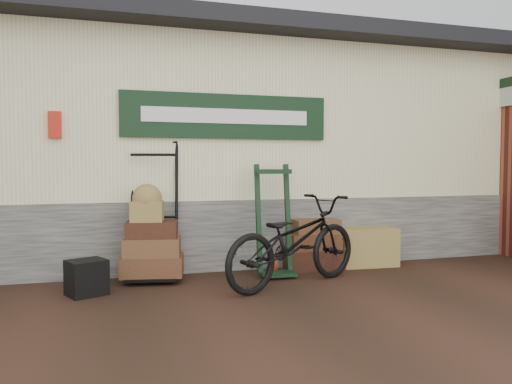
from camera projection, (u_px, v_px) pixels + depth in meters
ground at (275, 288)px, 5.46m from camera, size 80.00×80.00×0.00m
station_building at (220, 148)px, 8.00m from camera, size 14.40×4.10×3.20m
porter_trolley at (154, 208)px, 5.88m from camera, size 0.94×0.78×1.67m
green_barrow at (274, 220)px, 6.06m from camera, size 0.50×0.43×1.35m
suitcase_stack at (313, 243)px, 6.49m from camera, size 0.74×0.47×0.65m
wicker_hamper at (365, 246)px, 6.71m from camera, size 0.81×0.56×0.51m
black_trunk at (87, 278)px, 5.14m from camera, size 0.46×0.44×0.37m
bicycle at (294, 236)px, 5.52m from camera, size 1.37×2.02×1.11m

